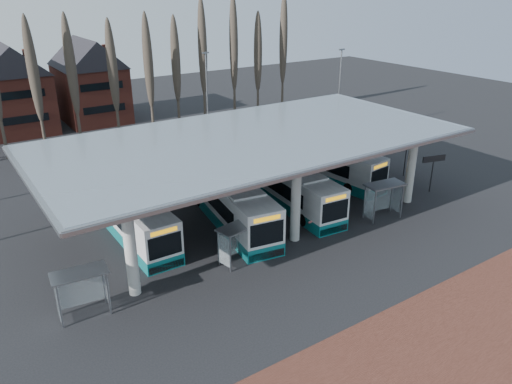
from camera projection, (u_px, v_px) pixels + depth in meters
ground at (317, 254)px, 33.92m from camera, size 140.00×140.00×0.00m
brick_strip at (474, 355)px, 24.75m from camera, size 70.00×10.00×0.03m
station_canopy at (252, 144)px, 37.82m from camera, size 32.00×16.00×6.34m
poplar_row at (129, 62)px, 55.71m from camera, size 45.10×1.10×14.50m
lamp_post_b at (207, 97)px, 54.79m from camera, size 0.80×0.16×10.17m
lamp_post_c at (339, 92)px, 57.40m from camera, size 0.80×0.16×10.17m
bus_0 at (130, 215)px, 35.93m from camera, size 2.62×12.01×3.34m
bus_1 at (230, 201)px, 37.94m from camera, size 4.78×13.15×3.58m
bus_2 at (289, 186)px, 40.89m from camera, size 3.71×12.35×3.38m
bus_3 at (325, 162)px, 46.44m from camera, size 3.98×12.43×3.39m
shelter_0 at (80, 283)px, 27.07m from camera, size 3.09×1.77×2.75m
shelter_1 at (237, 235)px, 32.34m from camera, size 3.05×1.94×2.63m
shelter_2 at (383, 193)px, 38.43m from camera, size 3.27×1.97×2.86m
info_sign_0 at (434, 161)px, 42.91m from camera, size 2.20×0.70×3.34m
info_sign_1 at (407, 149)px, 46.49m from camera, size 2.12×0.52×3.18m
barrier at (317, 219)px, 37.01m from camera, size 2.16×0.80×1.09m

